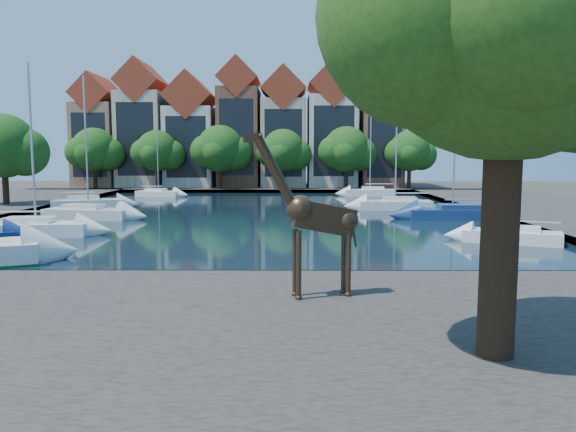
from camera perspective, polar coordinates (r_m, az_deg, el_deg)
name	(u,v)px	position (r m, az deg, el deg)	size (l,w,h in m)	color
ground	(212,283)	(21.70, -7.75, -6.74)	(160.00, 160.00, 0.00)	#38332B
water_basin	(254,214)	(45.28, -3.50, 0.19)	(38.00, 50.00, 0.08)	black
near_quay	(173,336)	(14.98, -11.60, -11.84)	(50.00, 14.00, 0.50)	#443F3B
far_quay	(269,188)	(77.12, -1.92, 2.90)	(60.00, 16.00, 0.50)	#443F3B
right_quay	(564,212)	(50.22, 26.28, 0.39)	(14.00, 52.00, 0.50)	#443F3B
plane_tree	(515,18)	(13.06, 22.04, 18.17)	(8.32, 6.40, 10.62)	#332114
townhouse_west_end	(100,135)	(81.23, -18.53, 7.77)	(5.44, 9.18, 14.93)	#976C52
townhouse_west_mid	(144,129)	(79.54, -14.42, 8.56)	(5.94, 9.18, 16.79)	#C6B498
townhouse_west_inner	(192,136)	(78.13, -9.74, 8.06)	(6.43, 9.18, 15.15)	beige
townhouse_center	(240,128)	(77.30, -4.94, 8.90)	(5.44, 9.18, 16.93)	brown
townhouse_east_inner	(284,133)	(76.96, -0.44, 8.47)	(5.94, 9.18, 15.79)	tan
townhouse_east_mid	(332,130)	(77.17, 4.45, 8.72)	(6.43, 9.18, 16.65)	beige
townhouse_east_end	(379,137)	(77.86, 9.26, 7.90)	(5.44, 9.18, 14.43)	brown
far_tree_far_west	(95,151)	(75.64, -19.03, 6.23)	(7.28, 5.60, 7.68)	#332114
far_tree_west	(158,152)	(73.39, -13.09, 6.33)	(6.76, 5.20, 7.36)	#332114
far_tree_mid_west	(221,150)	(71.97, -6.83, 6.63)	(7.80, 6.00, 8.00)	#332114
far_tree_mid_east	(284,152)	(71.42, -0.42, 6.54)	(7.02, 5.40, 7.52)	#332114
far_tree_east	(347,151)	(71.76, 6.03, 6.59)	(7.54, 5.80, 7.84)	#332114
far_tree_far_east	(410,152)	(72.98, 12.32, 6.35)	(6.76, 5.20, 7.36)	#332114
side_tree_left_far	(5,148)	(54.90, -26.84, 6.18)	(7.28, 5.60, 7.88)	#332114
giraffe_statue	(315,217)	(17.10, 2.75, -0.11)	(3.48, 1.25, 5.03)	#37281B
sailboat_left_a	(36,226)	(36.15, -24.24, -0.90)	(6.18, 2.58, 10.00)	white
sailboat_left_c	(89,211)	(44.10, -19.59, 0.49)	(6.64, 3.24, 10.44)	silver
sailboat_left_d	(88,201)	(52.83, -19.63, 1.43)	(6.39, 3.74, 11.31)	white
sailboat_left_e	(158,192)	(65.12, -13.02, 2.37)	(5.28, 2.90, 7.84)	white
sailboat_right_a	(512,233)	(32.71, 21.80, -1.63)	(5.30, 3.59, 10.22)	white
sailboat_right_b	(453,211)	(43.29, 16.38, 0.53)	(6.63, 2.40, 13.56)	navy
sailboat_right_c	(395,203)	(49.26, 10.83, 1.33)	(6.26, 2.40, 9.91)	silver
sailboat_right_d	(370,191)	(64.68, 8.31, 2.54)	(5.63, 2.16, 9.78)	white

